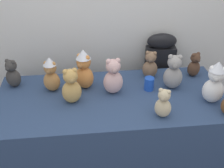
% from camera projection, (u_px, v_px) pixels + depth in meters
% --- Properties ---
extents(wall_back, '(7.00, 0.08, 2.60)m').
position_uv_depth(wall_back, '(104.00, 6.00, 2.52)').
color(wall_back, silver).
rests_on(wall_back, ground_plane).
extents(display_table, '(1.85, 0.83, 0.76)m').
position_uv_depth(display_table, '(112.00, 133.00, 2.45)').
color(display_table, navy).
rests_on(display_table, ground_plane).
extents(instrument_case, '(0.29, 0.14, 1.06)m').
position_uv_depth(instrument_case, '(158.00, 82.00, 2.87)').
color(instrument_case, black).
rests_on(instrument_case, ground_plane).
extents(teddy_bear_honey, '(0.17, 0.16, 0.29)m').
position_uv_depth(teddy_bear_honey, '(71.00, 87.00, 2.12)').
color(teddy_bear_honey, tan).
rests_on(teddy_bear_honey, display_table).
extents(teddy_bear_sand, '(0.15, 0.15, 0.23)m').
position_uv_depth(teddy_bear_sand, '(163.00, 104.00, 1.98)').
color(teddy_bear_sand, '#CCB78E').
rests_on(teddy_bear_sand, display_table).
extents(teddy_bear_mocha, '(0.16, 0.14, 0.25)m').
position_uv_depth(teddy_bear_mocha, '(150.00, 65.00, 2.44)').
color(teddy_bear_mocha, '#7F6047').
rests_on(teddy_bear_mocha, display_table).
extents(teddy_bear_snow, '(0.20, 0.19, 0.35)m').
position_uv_depth(teddy_bear_snow, '(215.00, 83.00, 2.10)').
color(teddy_bear_snow, white).
rests_on(teddy_bear_snow, display_table).
extents(teddy_bear_ash, '(0.18, 0.16, 0.30)m').
position_uv_depth(teddy_bear_ash, '(173.00, 73.00, 2.29)').
color(teddy_bear_ash, gray).
rests_on(teddy_bear_ash, display_table).
extents(teddy_bear_ginger, '(0.20, 0.20, 0.34)m').
position_uv_depth(teddy_bear_ginger, '(84.00, 70.00, 2.27)').
color(teddy_bear_ginger, '#D17F3D').
rests_on(teddy_bear_ginger, display_table).
extents(teddy_bear_charcoal, '(0.16, 0.16, 0.25)m').
position_uv_depth(teddy_bear_charcoal, '(13.00, 74.00, 2.32)').
color(teddy_bear_charcoal, '#383533').
rests_on(teddy_bear_charcoal, display_table).
extents(teddy_bear_caramel, '(0.16, 0.15, 0.30)m').
position_uv_depth(teddy_bear_caramel, '(51.00, 75.00, 2.25)').
color(teddy_bear_caramel, '#B27A42').
rests_on(teddy_bear_caramel, display_table).
extents(teddy_bear_blush, '(0.17, 0.15, 0.31)m').
position_uv_depth(teddy_bear_blush, '(113.00, 77.00, 2.22)').
color(teddy_bear_blush, beige).
rests_on(teddy_bear_blush, display_table).
extents(teddy_bear_cocoa, '(0.14, 0.13, 0.23)m').
position_uv_depth(teddy_bear_cocoa, '(194.00, 65.00, 2.47)').
color(teddy_bear_cocoa, '#4C3323').
rests_on(teddy_bear_cocoa, display_table).
extents(party_cup_blue, '(0.08, 0.08, 0.11)m').
position_uv_depth(party_cup_blue, '(149.00, 84.00, 2.31)').
color(party_cup_blue, blue).
rests_on(party_cup_blue, display_table).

